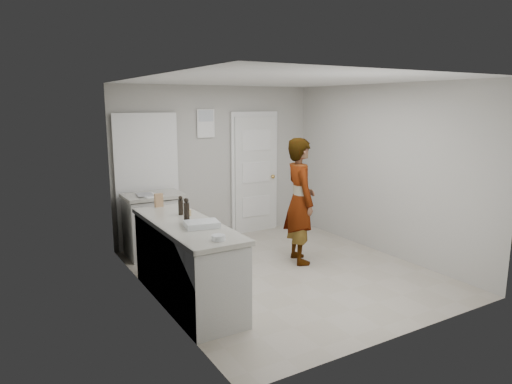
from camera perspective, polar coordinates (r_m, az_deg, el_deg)
ground at (r=6.21m, az=3.45°, el=-9.93°), size 4.00×4.00×0.00m
room_shell at (r=7.51m, az=-5.92°, el=1.83°), size 4.00×4.00×4.00m
main_counter at (r=5.25m, az=-8.63°, el=-9.04°), size 0.64×1.96×0.93m
side_counter at (r=6.89m, az=-12.58°, el=-4.29°), size 0.84×0.61×0.93m
person at (r=6.39m, az=5.52°, el=-1.11°), size 0.58×0.73×1.76m
cake_mix_box at (r=5.91m, az=-12.06°, el=-1.00°), size 0.11×0.05×0.17m
spice_jar at (r=5.39m, az=-8.34°, el=-2.57°), size 0.05×0.05×0.07m
oil_cruet_a at (r=5.43m, az=-9.40°, el=-1.70°), size 0.06×0.06×0.23m
oil_cruet_b at (r=5.03m, az=-8.68°, el=-2.40°), size 0.06×0.06×0.28m
baking_dish at (r=4.89m, az=-6.80°, el=-4.05°), size 0.39×0.31×0.06m
egg_bowl at (r=4.41m, az=-4.72°, el=-5.70°), size 0.13×0.13×0.05m
papers at (r=6.65m, az=-13.09°, el=-0.42°), size 0.32×0.38×0.01m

